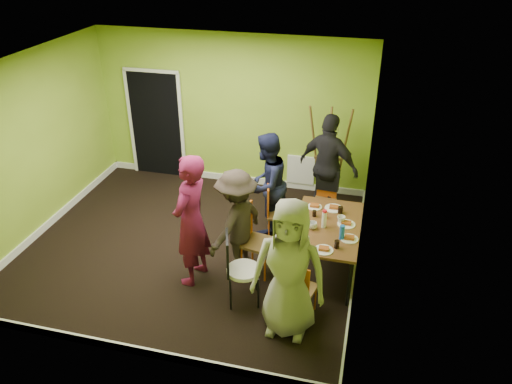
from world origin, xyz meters
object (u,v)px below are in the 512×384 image
person_standing (191,221)px  thermos (324,220)px  orange_bottle (326,216)px  person_back_end (328,167)px  chair_back_end (327,186)px  person_left_near (237,223)px  chair_bentwood (238,266)px  chair_left_far (275,208)px  easel (328,157)px  person_left_far (266,184)px  chair_front_end (299,287)px  chair_left_near (253,236)px  dining_table (327,229)px  person_front_end (289,269)px  blue_bottle (342,232)px

person_standing → thermos: bearing=117.0°
orange_bottle → person_back_end: 1.36m
chair_back_end → person_left_near: size_ratio=0.57×
chair_bentwood → orange_bottle: size_ratio=12.89×
chair_left_far → easel: bearing=139.8°
person_left_far → chair_bentwood: bearing=19.4°
chair_left_far → chair_front_end: bearing=8.4°
chair_left_far → chair_left_near: size_ratio=0.90×
chair_front_end → person_back_end: 2.64m
dining_table → chair_left_near: 1.03m
chair_bentwood → person_front_end: size_ratio=0.57×
dining_table → thermos: size_ratio=6.29×
chair_front_end → thermos: bearing=93.5°
chair_front_end → orange_bottle: (0.16, 1.25, 0.31)m
orange_bottle → chair_left_near: bearing=-155.7°
person_left_near → orange_bottle: bearing=134.4°
chair_front_end → blue_bottle: blue_bottle is taller
blue_bottle → orange_bottle: (-0.27, 0.48, -0.06)m
chair_left_near → easel: (0.77, 2.18, 0.32)m
chair_left_far → orange_bottle: chair_left_far is taller
dining_table → person_standing: person_standing is taller
person_left_far → orange_bottle: bearing=76.1°
chair_front_end → person_standing: bearing=176.8°
thermos → person_left_near: person_left_near is taller
chair_left_far → blue_bottle: 1.49m
chair_left_far → chair_back_end: bearing=122.9°
easel → person_left_near: size_ratio=1.16×
chair_front_end → chair_bentwood: 0.83m
orange_bottle → person_front_end: person_front_end is taller
chair_back_end → thermos: (0.12, -1.45, 0.24)m
chair_left_near → easel: bearing=171.2°
thermos → chair_bentwood: bearing=-137.9°
chair_left_far → chair_back_end: 1.04m
chair_left_far → thermos: size_ratio=3.86×
person_standing → person_front_end: (1.45, -0.65, -0.04)m
chair_left_far → person_front_end: bearing=3.6°
chair_left_far → orange_bottle: size_ratio=11.64×
chair_bentwood → person_left_near: 0.71m
person_standing → dining_table: bearing=118.1°
easel → thermos: easel is taller
chair_left_near → person_standing: size_ratio=0.54×
person_left_near → person_back_end: bearing=172.6°
chair_front_end → thermos: thermos is taller
chair_left_far → chair_bentwood: 1.59m
person_front_end → orange_bottle: bearing=82.1°
chair_left_near → chair_back_end: size_ratio=1.15×
easel → orange_bottle: 1.76m
person_left_near → person_standing: bearing=-34.8°
chair_bentwood → person_standing: size_ratio=0.54×
chair_left_far → easel: 1.49m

